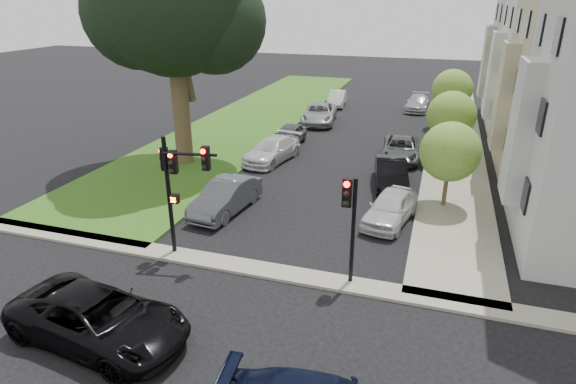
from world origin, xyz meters
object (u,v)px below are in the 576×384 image
(small_tree_b, at_px, (451,116))
(car_parked_4, at_px, (417,103))
(car_parked_7, at_px, (289,135))
(small_tree_c, at_px, (452,89))
(car_cross_near, at_px, (98,318))
(traffic_signal_main, at_px, (176,176))
(traffic_signal_secondary, at_px, (350,212))
(small_tree_a, at_px, (450,152))
(car_parked_0, at_px, (391,207))
(car_parked_5, at_px, (226,197))
(car_parked_1, at_px, (391,174))
(car_parked_9, at_px, (337,98))
(car_parked_2, at_px, (401,149))
(car_parked_8, at_px, (319,113))
(car_parked_6, at_px, (272,150))

(small_tree_b, xyz_separation_m, car_parked_4, (-2.64, 14.03, -2.21))
(small_tree_b, distance_m, car_parked_7, 10.40)
(small_tree_c, xyz_separation_m, car_cross_near, (-9.41, -28.69, -2.18))
(traffic_signal_main, relative_size, car_parked_4, 1.04)
(traffic_signal_main, bearing_deg, car_parked_7, 92.02)
(traffic_signal_secondary, distance_m, car_cross_near, 8.41)
(traffic_signal_secondary, xyz_separation_m, car_parked_7, (-7.04, 15.42, -2.08))
(small_tree_a, distance_m, car_parked_7, 12.80)
(car_parked_0, height_order, car_parked_5, car_parked_5)
(small_tree_b, bearing_deg, car_parked_1, -117.76)
(car_parked_9, bearing_deg, car_parked_2, -69.29)
(traffic_signal_secondary, bearing_deg, car_parked_8, 106.75)
(traffic_signal_secondary, xyz_separation_m, car_parked_8, (-6.65, 22.10, -2.03))
(car_parked_9, bearing_deg, traffic_signal_main, -95.71)
(small_tree_c, distance_m, car_cross_near, 30.27)
(car_parked_1, height_order, car_parked_4, car_parked_1)
(small_tree_a, relative_size, traffic_signal_main, 0.88)
(car_parked_0, distance_m, car_parked_8, 18.23)
(car_parked_0, xyz_separation_m, car_parked_4, (-0.38, 23.58, -0.05))
(traffic_signal_main, distance_m, car_parked_9, 28.88)
(small_tree_a, bearing_deg, small_tree_b, 90.00)
(car_parked_8, bearing_deg, car_parked_5, -97.45)
(car_cross_near, height_order, car_parked_7, car_cross_near)
(traffic_signal_main, xyz_separation_m, car_parked_1, (6.88, 9.78, -2.53))
(car_parked_4, bearing_deg, traffic_signal_main, -101.88)
(small_tree_b, bearing_deg, car_cross_near, -114.93)
(traffic_signal_main, relative_size, car_parked_6, 0.98)
(traffic_signal_secondary, height_order, car_parked_5, traffic_signal_secondary)
(car_parked_9, bearing_deg, small_tree_c, -34.61)
(car_parked_6, height_order, car_parked_7, car_parked_6)
(car_parked_0, height_order, car_parked_7, car_parked_0)
(car_parked_0, relative_size, car_parked_4, 0.91)
(small_tree_b, xyz_separation_m, small_tree_c, (0.00, 8.44, 0.09))
(car_cross_near, bearing_deg, traffic_signal_main, 9.55)
(car_parked_0, bearing_deg, car_parked_1, 107.50)
(car_parked_1, relative_size, car_parked_2, 0.95)
(car_parked_8, bearing_deg, traffic_signal_secondary, -80.89)
(car_parked_6, relative_size, car_parked_9, 1.19)
(car_parked_5, relative_size, car_parked_7, 1.11)
(car_parked_9, bearing_deg, car_parked_7, -97.63)
(small_tree_a, bearing_deg, car_parked_5, -159.28)
(traffic_signal_main, height_order, car_parked_6, traffic_signal_main)
(car_parked_1, bearing_deg, car_parked_8, 110.03)
(small_tree_b, relative_size, car_parked_1, 0.95)
(small_tree_a, bearing_deg, car_parked_4, 97.13)
(car_parked_6, bearing_deg, car_parked_0, -28.68)
(car_parked_0, xyz_separation_m, car_parked_2, (-0.44, 9.25, -0.04))
(car_parked_2, distance_m, car_parked_9, 15.76)
(small_tree_b, height_order, car_parked_0, small_tree_b)
(car_parked_6, distance_m, car_parked_7, 3.48)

